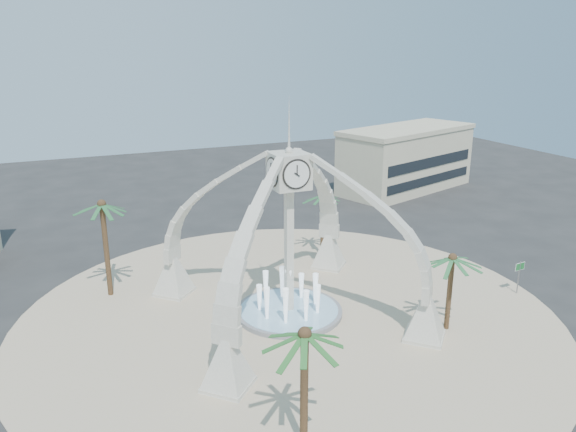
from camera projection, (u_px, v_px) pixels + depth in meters
name	position (u px, v px, depth m)	size (l,w,h in m)	color
ground	(289.00, 314.00, 42.21)	(140.00, 140.00, 0.00)	#282828
plaza	(289.00, 314.00, 42.20)	(40.00, 40.00, 0.06)	#BDA78C
clock_tower	(289.00, 233.00, 40.29)	(17.94, 17.94, 16.30)	beige
fountain	(289.00, 311.00, 42.12)	(8.00, 8.00, 3.62)	gray
building_ne	(406.00, 158.00, 76.96)	(21.87, 14.17, 8.60)	beige
palm_east	(453.00, 259.00, 38.43)	(4.79, 4.79, 6.18)	brown
palm_west	(102.00, 206.00, 43.16)	(4.52, 4.52, 8.49)	brown
palm_north	(323.00, 196.00, 52.17)	(4.52, 4.52, 6.69)	brown
palm_south	(305.00, 336.00, 26.46)	(4.99, 4.99, 7.23)	brown
street_sign	(520.00, 271.00, 45.03)	(1.04, 0.13, 2.84)	slate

